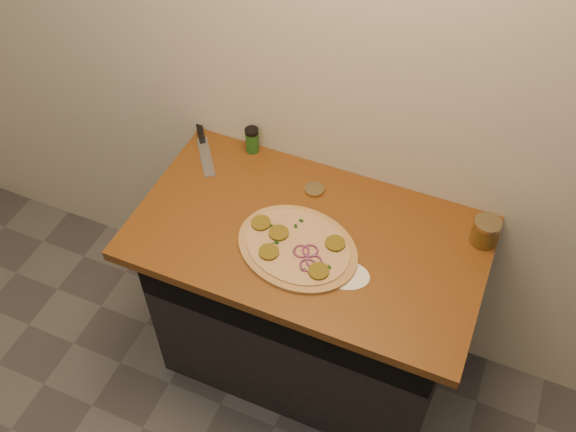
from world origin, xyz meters
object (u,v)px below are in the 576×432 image
at_px(pizza, 297,247).
at_px(spice_shaker, 252,140).
at_px(salsa_jar, 485,231).
at_px(chefs_knife, 203,143).

bearing_deg(pizza, spice_shaker, 132.09).
bearing_deg(salsa_jar, pizza, -153.80).
height_order(pizza, spice_shaker, spice_shaker).
xyz_separation_m(pizza, chefs_knife, (-0.53, 0.34, -0.00)).
relative_size(salsa_jar, spice_shaker, 0.94).
bearing_deg(pizza, salsa_jar, 26.20).
xyz_separation_m(chefs_knife, salsa_jar, (1.09, -0.06, 0.04)).
distance_m(pizza, spice_shaker, 0.51).
height_order(salsa_jar, spice_shaker, spice_shaker).
bearing_deg(chefs_knife, pizza, -32.18).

